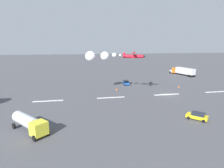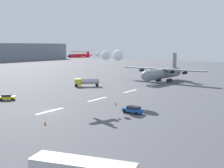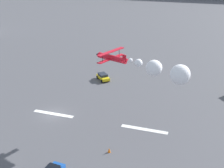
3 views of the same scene
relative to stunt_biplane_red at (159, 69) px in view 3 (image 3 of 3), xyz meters
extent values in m
plane|color=#4C4C51|center=(-19.38, 1.99, -11.73)|extent=(440.00, 440.00, 0.00)
cube|color=white|center=(-19.38, 1.99, -11.73)|extent=(8.00, 0.90, 0.01)
cube|color=white|center=(-2.11, 1.99, -11.73)|extent=(8.00, 0.90, 0.01)
cylinder|color=red|center=(-8.19, 2.89, 0.00)|extent=(5.50, 2.74, 0.94)
cube|color=red|center=(-8.37, 2.96, -0.15)|extent=(2.81, 6.15, 0.12)
cube|color=red|center=(-8.37, 2.96, 1.04)|extent=(2.81, 6.15, 0.12)
cylinder|color=black|center=(-9.11, 0.89, 0.45)|extent=(0.08, 0.08, 1.19)
cylinder|color=black|center=(-7.63, 5.02, 0.45)|extent=(0.08, 0.08, 1.19)
cube|color=red|center=(-5.85, 2.05, 0.45)|extent=(0.69, 0.33, 1.10)
cube|color=red|center=(-5.85, 2.05, 0.05)|extent=(1.24, 2.09, 0.08)
cone|color=black|center=(-11.10, 3.94, 0.00)|extent=(0.93, 0.99, 0.80)
sphere|color=white|center=(-4.79, 1.83, 0.27)|extent=(0.70, 0.70, 0.70)
sphere|color=white|center=(-3.28, 0.93, 0.30)|extent=(1.24, 1.24, 1.24)
sphere|color=white|center=(-1.04, 0.09, 0.12)|extent=(1.81, 1.81, 1.81)
sphere|color=white|center=(-0.72, 0.21, 0.01)|extent=(2.44, 2.44, 2.44)
sphere|color=white|center=(3.25, -1.04, -0.09)|extent=(2.91, 2.91, 2.91)
cylinder|color=black|center=(-11.68, -12.45, -11.41)|extent=(0.27, 0.66, 0.64)
cube|color=yellow|center=(-16.48, 20.86, -11.09)|extent=(4.09, 4.19, 0.65)
cube|color=#1E232D|center=(-16.62, 21.01, -10.49)|extent=(2.87, 2.91, 0.55)
cylinder|color=black|center=(-14.85, 20.45, -11.41)|extent=(0.60, 0.62, 0.64)
cylinder|color=black|center=(-16.80, 22.51, -11.41)|extent=(0.60, 0.62, 0.64)
cylinder|color=black|center=(-16.16, 19.21, -11.41)|extent=(0.60, 0.62, 0.64)
cylinder|color=black|center=(-18.11, 21.28, -11.41)|extent=(0.60, 0.62, 0.64)
cone|color=orange|center=(-5.58, -6.13, -11.36)|extent=(0.44, 0.44, 0.75)
camera|label=1|loc=(7.38, 52.95, 3.57)|focal=30.15mm
camera|label=2|loc=(-63.51, -44.55, 2.49)|focal=46.88mm
camera|label=3|loc=(7.07, -42.26, 15.26)|focal=49.18mm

